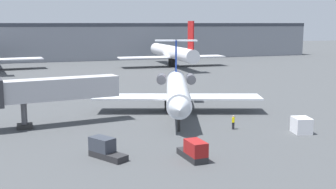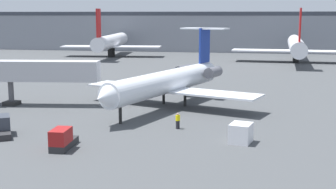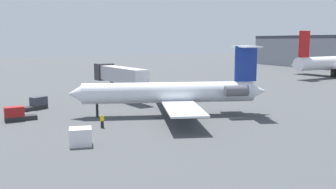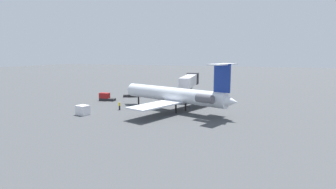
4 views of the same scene
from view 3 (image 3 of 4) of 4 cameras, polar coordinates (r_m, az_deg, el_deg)
ground_plane at (r=54.48m, az=-0.63°, el=-2.90°), size 400.00×400.00×0.10m
regional_jet at (r=52.20m, az=1.02°, el=0.39°), size 23.76×27.50×9.79m
jet_bridge at (r=67.85m, az=-7.79°, el=3.08°), size 16.53×5.10×6.12m
ground_crew_marshaller at (r=45.86m, az=-10.11°, el=-4.02°), size 0.45×0.47×1.69m
baggage_tug_lead at (r=60.77m, az=-19.55°, el=-1.36°), size 3.27×4.15×1.90m
baggage_tug_trailing at (r=52.98m, az=-22.22°, el=-2.87°), size 1.65×4.08×1.90m
cargo_container_uld at (r=38.67m, az=-13.33°, el=-6.36°), size 2.30×2.56×1.81m
parked_airliner_west_end at (r=117.31m, az=24.45°, el=4.46°), size 28.04×33.04×13.08m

